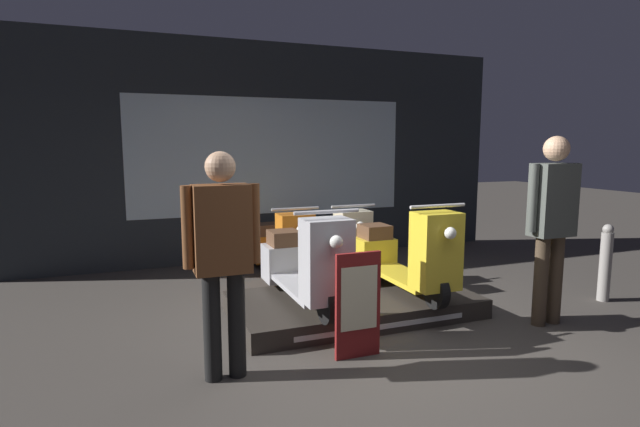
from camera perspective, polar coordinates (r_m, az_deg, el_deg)
The scene contains 11 objects.
ground_plane at distance 4.40m, azimuth 8.64°, elevation -15.32°, with size 30.00×30.00×0.00m, color #423D38.
shop_wall_back at distance 7.52m, azimuth -5.54°, elevation 6.91°, with size 7.52×0.09×3.20m.
display_platform at distance 5.21m, azimuth 3.85°, elevation -10.34°, with size 2.45×1.29×0.19m.
scooter_display_left at distance 4.83m, azimuth -1.80°, elevation -5.83°, with size 0.58×1.70×0.99m.
scooter_display_right at distance 5.29m, azimuth 9.57°, elevation -4.72°, with size 0.58×1.70×0.99m.
scooter_backrow_0 at distance 6.52m, azimuth -4.41°, elevation -3.95°, with size 0.58×1.70×0.99m.
scooter_backrow_1 at distance 6.77m, azimuth 1.72°, elevation -3.48°, with size 0.58×1.70×0.99m.
person_left_browsing at distance 3.67m, azimuth -11.09°, elevation -3.96°, with size 0.56×0.23×1.68m.
person_right_browsing at distance 5.18m, azimuth 25.01°, elevation -0.15°, with size 0.57×0.23×1.80m.
price_sign_board at distance 4.11m, azimuth 4.36°, elevation -10.37°, with size 0.39×0.04×0.87m.
street_bollard at distance 6.36m, azimuth 29.83°, elevation -4.92°, with size 0.13×0.13×0.86m.
Camera 1 is at (-2.04, -3.49, 1.73)m, focal length 28.00 mm.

